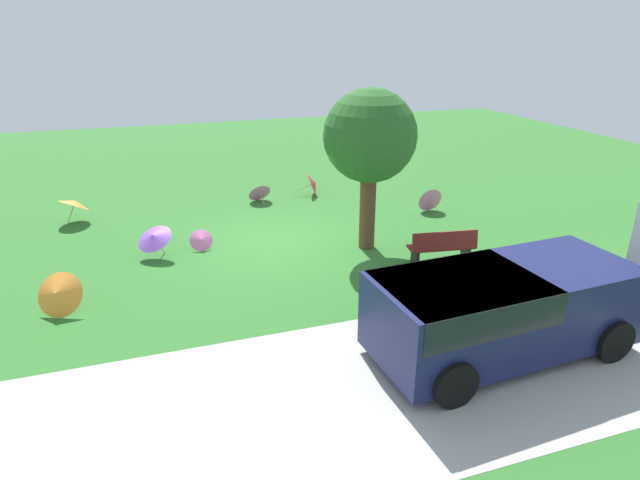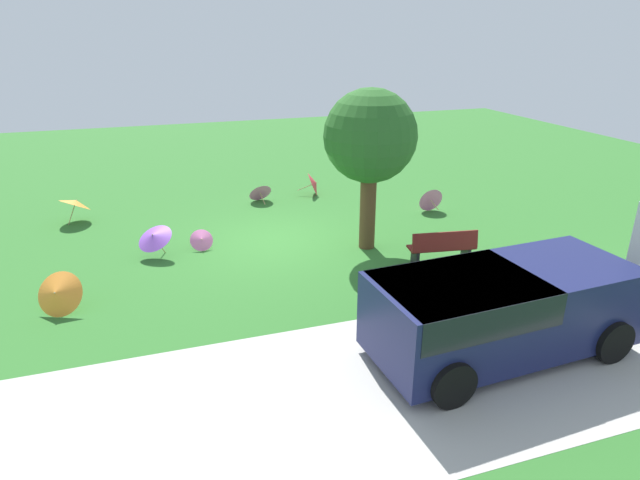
{
  "view_description": "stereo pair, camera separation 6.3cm",
  "coord_description": "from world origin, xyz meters",
  "px_view_note": "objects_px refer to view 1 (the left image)",
  "views": [
    {
      "loc": [
        3.25,
        13.1,
        5.36
      ],
      "look_at": [
        -0.59,
        1.71,
        0.6
      ],
      "focal_mm": 30.39,
      "sensor_mm": 36.0,
      "label": 1
    },
    {
      "loc": [
        3.2,
        13.12,
        5.36
      ],
      "look_at": [
        -0.59,
        1.71,
        0.6
      ],
      "focal_mm": 30.39,
      "sensor_mm": 36.0,
      "label": 2
    }
  ],
  "objects_px": {
    "park_bench": "(442,247)",
    "parasol_pink_2": "(201,240)",
    "parasol_orange_1": "(74,203)",
    "van_dark": "(496,307)",
    "parasol_pink_3": "(259,191)",
    "parasol_pink_1": "(429,199)",
    "shade_tree": "(370,138)",
    "parasol_orange_0": "(58,294)",
    "parasol_purple_0": "(154,237)",
    "parasol_red_0": "(313,183)"
  },
  "relations": [
    {
      "from": "parasol_purple_0",
      "to": "parasol_pink_3",
      "type": "distance_m",
      "value": 5.1
    },
    {
      "from": "parasol_pink_2",
      "to": "parasol_pink_1",
      "type": "bearing_deg",
      "value": -172.65
    },
    {
      "from": "parasol_pink_3",
      "to": "parasol_pink_1",
      "type": "bearing_deg",
      "value": 151.02
    },
    {
      "from": "park_bench",
      "to": "parasol_red_0",
      "type": "height_order",
      "value": "park_bench"
    },
    {
      "from": "parasol_red_0",
      "to": "park_bench",
      "type": "bearing_deg",
      "value": 99.56
    },
    {
      "from": "shade_tree",
      "to": "parasol_pink_1",
      "type": "distance_m",
      "value": 4.41
    },
    {
      "from": "parasol_pink_2",
      "to": "parasol_orange_1",
      "type": "distance_m",
      "value": 4.59
    },
    {
      "from": "parasol_pink_3",
      "to": "parasol_orange_1",
      "type": "xyz_separation_m",
      "value": [
        5.5,
        0.29,
        0.25
      ]
    },
    {
      "from": "van_dark",
      "to": "parasol_pink_3",
      "type": "bearing_deg",
      "value": -79.17
    },
    {
      "from": "van_dark",
      "to": "parasol_purple_0",
      "type": "distance_m",
      "value": 8.23
    },
    {
      "from": "shade_tree",
      "to": "parasol_pink_3",
      "type": "relative_size",
      "value": 4.87
    },
    {
      "from": "van_dark",
      "to": "park_bench",
      "type": "relative_size",
      "value": 2.84
    },
    {
      "from": "parasol_purple_0",
      "to": "parasol_orange_1",
      "type": "bearing_deg",
      "value": -59.34
    },
    {
      "from": "parasol_pink_1",
      "to": "parasol_red_0",
      "type": "xyz_separation_m",
      "value": [
        2.86,
        -2.78,
        0.02
      ]
    },
    {
      "from": "parasol_red_0",
      "to": "parasol_pink_3",
      "type": "distance_m",
      "value": 1.93
    },
    {
      "from": "park_bench",
      "to": "parasol_orange_0",
      "type": "height_order",
      "value": "park_bench"
    },
    {
      "from": "shade_tree",
      "to": "parasol_pink_3",
      "type": "xyz_separation_m",
      "value": [
        1.79,
        -4.74,
        -2.5
      ]
    },
    {
      "from": "parasol_orange_1",
      "to": "shade_tree",
      "type": "bearing_deg",
      "value": 148.57
    },
    {
      "from": "parasol_pink_1",
      "to": "parasol_pink_2",
      "type": "bearing_deg",
      "value": 7.35
    },
    {
      "from": "shade_tree",
      "to": "parasol_pink_3",
      "type": "distance_m",
      "value": 5.65
    },
    {
      "from": "park_bench",
      "to": "parasol_orange_0",
      "type": "xyz_separation_m",
      "value": [
        8.43,
        -0.34,
        -0.02
      ]
    },
    {
      "from": "parasol_orange_1",
      "to": "van_dark",
      "type": "bearing_deg",
      "value": 127.41
    },
    {
      "from": "parasol_purple_0",
      "to": "parasol_red_0",
      "type": "distance_m",
      "value": 6.63
    },
    {
      "from": "parasol_red_0",
      "to": "parasol_pink_3",
      "type": "bearing_deg",
      "value": 4.04
    },
    {
      "from": "van_dark",
      "to": "parasol_pink_3",
      "type": "distance_m",
      "value": 10.17
    },
    {
      "from": "van_dark",
      "to": "parasol_red_0",
      "type": "xyz_separation_m",
      "value": [
        -0.02,
        -10.11,
        -0.51
      ]
    },
    {
      "from": "parasol_red_0",
      "to": "shade_tree",
      "type": "bearing_deg",
      "value": 88.38
    },
    {
      "from": "parasol_purple_0",
      "to": "parasol_red_0",
      "type": "height_order",
      "value": "parasol_purple_0"
    },
    {
      "from": "parasol_purple_0",
      "to": "parasol_orange_1",
      "type": "xyz_separation_m",
      "value": [
        2.05,
        -3.45,
        0.04
      ]
    },
    {
      "from": "parasol_pink_3",
      "to": "parasol_orange_0",
      "type": "bearing_deg",
      "value": 48.29
    },
    {
      "from": "van_dark",
      "to": "parasol_orange_0",
      "type": "height_order",
      "value": "van_dark"
    },
    {
      "from": "park_bench",
      "to": "parasol_pink_2",
      "type": "height_order",
      "value": "park_bench"
    },
    {
      "from": "parasol_red_0",
      "to": "parasol_purple_0",
      "type": "bearing_deg",
      "value": 35.77
    },
    {
      "from": "van_dark",
      "to": "parasol_purple_0",
      "type": "xyz_separation_m",
      "value": [
        5.36,
        -6.24,
        -0.36
      ]
    },
    {
      "from": "parasol_orange_0",
      "to": "parasol_purple_0",
      "type": "bearing_deg",
      "value": -130.01
    },
    {
      "from": "parasol_pink_3",
      "to": "parasol_purple_0",
      "type": "bearing_deg",
      "value": 47.28
    },
    {
      "from": "park_bench",
      "to": "shade_tree",
      "type": "bearing_deg",
      "value": -53.21
    },
    {
      "from": "parasol_pink_1",
      "to": "parasol_pink_3",
      "type": "height_order",
      "value": "parasol_pink_1"
    },
    {
      "from": "park_bench",
      "to": "parasol_red_0",
      "type": "relative_size",
      "value": 1.87
    },
    {
      "from": "shade_tree",
      "to": "parasol_pink_2",
      "type": "height_order",
      "value": "shade_tree"
    },
    {
      "from": "parasol_pink_1",
      "to": "parasol_pink_2",
      "type": "xyz_separation_m",
      "value": [
        7.08,
        0.91,
        -0.12
      ]
    },
    {
      "from": "parasol_pink_2",
      "to": "parasol_red_0",
      "type": "height_order",
      "value": "parasol_red_0"
    },
    {
      "from": "parasol_orange_1",
      "to": "parasol_orange_0",
      "type": "bearing_deg",
      "value": 91.01
    },
    {
      "from": "van_dark",
      "to": "parasol_pink_1",
      "type": "distance_m",
      "value": 7.89
    },
    {
      "from": "parasol_red_0",
      "to": "parasol_pink_3",
      "type": "relative_size",
      "value": 1.07
    },
    {
      "from": "parasol_purple_0",
      "to": "parasol_pink_3",
      "type": "relative_size",
      "value": 1.44
    },
    {
      "from": "park_bench",
      "to": "parasol_pink_3",
      "type": "height_order",
      "value": "park_bench"
    },
    {
      "from": "parasol_pink_2",
      "to": "parasol_orange_1",
      "type": "height_order",
      "value": "parasol_orange_1"
    },
    {
      "from": "park_bench",
      "to": "parasol_red_0",
      "type": "xyz_separation_m",
      "value": [
        1.1,
        -6.54,
        -0.07
      ]
    },
    {
      "from": "van_dark",
      "to": "parasol_purple_0",
      "type": "relative_size",
      "value": 3.93
    }
  ]
}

